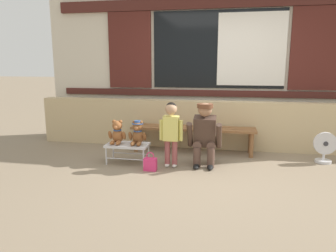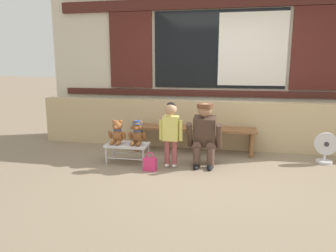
% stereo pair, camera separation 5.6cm
% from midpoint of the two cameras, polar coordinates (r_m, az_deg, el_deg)
% --- Properties ---
extents(ground_plane, '(60.00, 60.00, 0.00)m').
position_cam_midpoint_polar(ground_plane, '(4.42, 7.13, -8.65)').
color(ground_plane, '#84725B').
extents(brick_low_wall, '(6.52, 0.25, 0.85)m').
position_cam_midpoint_polar(brick_low_wall, '(5.69, 8.19, 0.24)').
color(brick_low_wall, tan).
rests_on(brick_low_wall, ground).
extents(shop_facade, '(6.65, 0.26, 3.30)m').
position_cam_midpoint_polar(shop_facade, '(6.10, 8.81, 12.68)').
color(shop_facade, beige).
rests_on(shop_facade, ground).
extents(wooden_bench_long, '(2.10, 0.40, 0.44)m').
position_cam_midpoint_polar(wooden_bench_long, '(5.37, 4.20, -0.90)').
color(wooden_bench_long, brown).
rests_on(wooden_bench_long, ground).
extents(small_display_bench, '(0.64, 0.36, 0.30)m').
position_cam_midpoint_polar(small_display_bench, '(4.84, -7.67, -3.61)').
color(small_display_bench, silver).
rests_on(small_display_bench, ground).
extents(teddy_bear_plain, '(0.28, 0.26, 0.36)m').
position_cam_midpoint_polar(teddy_bear_plain, '(4.85, -9.52, -1.24)').
color(teddy_bear_plain, '#93562D').
rests_on(teddy_bear_plain, small_display_bench).
extents(teddy_bear_with_hat, '(0.28, 0.27, 0.36)m').
position_cam_midpoint_polar(teddy_bear_with_hat, '(4.75, -5.89, -1.30)').
color(teddy_bear_with_hat, brown).
rests_on(teddy_bear_with_hat, small_display_bench).
extents(child_standing, '(0.35, 0.18, 0.96)m').
position_cam_midpoint_polar(child_standing, '(4.55, 0.21, -0.26)').
color(child_standing, '#994C4C').
rests_on(child_standing, ground).
extents(adult_crouching, '(0.50, 0.49, 0.95)m').
position_cam_midpoint_polar(adult_crouching, '(4.65, 6.43, -1.48)').
color(adult_crouching, brown).
rests_on(adult_crouching, ground).
extents(handbag_on_ground, '(0.18, 0.11, 0.27)m').
position_cam_midpoint_polar(handbag_on_ground, '(4.51, -3.60, -6.89)').
color(handbag_on_ground, '#E53370').
rests_on(handbag_on_ground, ground).
extents(floor_fan, '(0.34, 0.24, 0.48)m').
position_cam_midpoint_polar(floor_fan, '(5.35, 26.25, -3.55)').
color(floor_fan, silver).
rests_on(floor_fan, ground).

